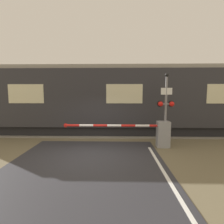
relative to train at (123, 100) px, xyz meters
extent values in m
plane|color=#6B6047|center=(-1.57, -4.27, -2.20)|extent=(80.00, 80.00, 0.00)
cube|color=gray|center=(-1.57, 0.00, -2.18)|extent=(36.00, 3.20, 0.03)
cube|color=#595451|center=(-1.57, -0.72, -2.12)|extent=(36.00, 0.08, 0.10)
cube|color=#595451|center=(-1.57, 0.72, -2.12)|extent=(36.00, 0.08, 0.10)
cube|color=black|center=(0.00, 0.00, -1.90)|extent=(19.28, 2.31, 0.60)
cube|color=#2D2D33|center=(0.00, 0.00, 0.13)|extent=(20.95, 2.71, 3.46)
cube|color=gray|center=(0.00, 0.00, 1.99)|extent=(20.53, 2.50, 0.24)
cube|color=beige|center=(0.00, -1.37, 0.39)|extent=(2.10, 0.02, 1.11)
cube|color=beige|center=(-5.76, -1.37, 0.39)|extent=(2.10, 0.02, 1.11)
cube|color=gray|center=(1.83, -3.12, -1.56)|extent=(0.60, 0.44, 1.28)
cylinder|color=gray|center=(1.83, -3.12, -1.14)|extent=(0.16, 0.16, 0.18)
cylinder|color=red|center=(1.48, -3.12, -1.14)|extent=(0.68, 0.11, 0.11)
cylinder|color=white|center=(0.80, -3.12, -1.14)|extent=(0.68, 0.11, 0.11)
cylinder|color=red|center=(0.12, -3.12, -1.14)|extent=(0.68, 0.11, 0.11)
cylinder|color=white|center=(-0.56, -3.12, -1.14)|extent=(0.68, 0.11, 0.11)
cylinder|color=red|center=(-1.25, -3.12, -1.14)|extent=(0.68, 0.11, 0.11)
cylinder|color=white|center=(-1.93, -3.12, -1.14)|extent=(0.68, 0.11, 0.11)
cylinder|color=red|center=(-2.61, -3.12, -1.14)|extent=(0.68, 0.11, 0.11)
cylinder|color=red|center=(-2.95, -3.12, -1.14)|extent=(0.20, 0.02, 0.20)
cylinder|color=gray|center=(1.96, -2.95, -0.50)|extent=(0.11, 0.11, 3.41)
cube|color=gray|center=(1.96, -2.95, -0.09)|extent=(0.67, 0.07, 0.07)
sphere|color=red|center=(1.68, -3.00, -0.09)|extent=(0.24, 0.24, 0.24)
sphere|color=red|center=(2.23, -3.00, -0.09)|extent=(0.24, 0.24, 0.24)
cylinder|color=black|center=(1.68, -2.89, -0.09)|extent=(0.30, 0.06, 0.30)
cylinder|color=black|center=(2.23, -2.89, -0.09)|extent=(0.30, 0.06, 0.30)
cube|color=white|center=(1.96, -2.99, 0.53)|extent=(0.54, 0.02, 0.33)
sphere|color=black|center=(1.96, -2.95, 1.31)|extent=(0.18, 0.18, 0.18)
camera|label=1|loc=(-0.47, -11.51, 0.45)|focal=28.00mm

